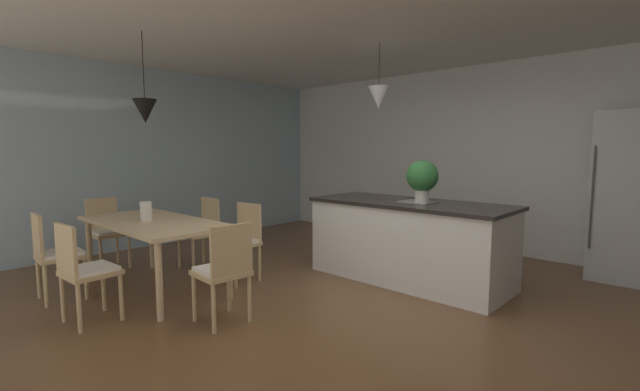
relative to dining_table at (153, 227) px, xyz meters
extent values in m
cube|color=brown|center=(1.98, 0.95, -0.69)|extent=(10.00, 8.40, 0.04)
cube|color=silver|center=(1.98, 4.21, 0.68)|extent=(10.00, 0.12, 2.70)
cube|color=#9EB7C6|center=(-2.08, 0.95, 0.68)|extent=(0.06, 8.40, 2.70)
cube|color=#D1B284|center=(0.00, 0.00, 0.05)|extent=(1.82, 0.88, 0.04)
cylinder|color=#D1B284|center=(-0.83, 0.36, -0.31)|extent=(0.06, 0.06, 0.72)
cylinder|color=#D1B284|center=(0.83, 0.36, -0.31)|extent=(0.06, 0.06, 0.72)
cylinder|color=#D1B284|center=(-0.83, -0.36, -0.31)|extent=(0.06, 0.06, 0.72)
cylinder|color=#D1B284|center=(0.83, -0.36, -0.31)|extent=(0.06, 0.06, 0.72)
cube|color=tan|center=(-1.23, 0.00, -0.24)|extent=(0.41, 0.41, 0.04)
cube|color=white|center=(-1.23, 0.00, -0.21)|extent=(0.37, 0.37, 0.03)
cube|color=tan|center=(-1.41, 0.00, -0.01)|extent=(0.04, 0.38, 0.42)
cylinder|color=tan|center=(-1.06, 0.17, -0.47)|extent=(0.04, 0.04, 0.41)
cylinder|color=tan|center=(-1.06, -0.17, -0.47)|extent=(0.04, 0.04, 0.41)
cylinder|color=tan|center=(-1.40, 0.17, -0.47)|extent=(0.04, 0.04, 0.41)
cylinder|color=tan|center=(-1.40, -0.17, -0.47)|extent=(0.04, 0.04, 0.41)
cube|color=tan|center=(0.41, -0.76, -0.24)|extent=(0.42, 0.42, 0.04)
cube|color=white|center=(0.41, -0.76, -0.21)|extent=(0.38, 0.38, 0.03)
cube|color=tan|center=(0.42, -0.94, -0.01)|extent=(0.38, 0.05, 0.42)
cylinder|color=tan|center=(0.23, -0.60, -0.47)|extent=(0.04, 0.04, 0.41)
cylinder|color=tan|center=(0.57, -0.58, -0.47)|extent=(0.04, 0.04, 0.41)
cylinder|color=tan|center=(0.25, -0.94, -0.47)|extent=(0.04, 0.04, 0.41)
cylinder|color=tan|center=(0.59, -0.92, -0.47)|extent=(0.04, 0.04, 0.41)
cube|color=tan|center=(-0.41, 0.76, -0.24)|extent=(0.40, 0.40, 0.04)
cube|color=white|center=(-0.41, 0.76, -0.21)|extent=(0.36, 0.36, 0.03)
cube|color=tan|center=(-0.41, 0.94, -0.01)|extent=(0.38, 0.03, 0.42)
cylinder|color=tan|center=(-0.24, 0.59, -0.47)|extent=(0.04, 0.04, 0.41)
cylinder|color=tan|center=(-0.58, 0.59, -0.47)|extent=(0.04, 0.04, 0.41)
cylinder|color=tan|center=(-0.24, 0.93, -0.47)|extent=(0.04, 0.04, 0.41)
cylinder|color=tan|center=(-0.58, 0.93, -0.47)|extent=(0.04, 0.04, 0.41)
cube|color=tan|center=(0.41, 0.76, -0.24)|extent=(0.43, 0.43, 0.04)
cube|color=white|center=(0.41, 0.76, -0.21)|extent=(0.39, 0.39, 0.03)
cube|color=tan|center=(0.40, 0.94, -0.01)|extent=(0.38, 0.06, 0.42)
cylinder|color=tan|center=(0.59, 0.60, -0.47)|extent=(0.04, 0.04, 0.41)
cylinder|color=tan|center=(0.25, 0.58, -0.47)|extent=(0.04, 0.04, 0.41)
cylinder|color=tan|center=(0.57, 0.94, -0.47)|extent=(0.04, 0.04, 0.41)
cylinder|color=tan|center=(0.23, 0.92, -0.47)|extent=(0.04, 0.04, 0.41)
cube|color=tan|center=(1.23, 0.00, -0.24)|extent=(0.43, 0.43, 0.04)
cube|color=white|center=(1.23, 0.00, -0.21)|extent=(0.39, 0.39, 0.03)
cube|color=tan|center=(1.41, -0.01, -0.01)|extent=(0.06, 0.38, 0.42)
cylinder|color=tan|center=(1.05, -0.16, -0.47)|extent=(0.04, 0.04, 0.41)
cylinder|color=tan|center=(1.07, 0.18, -0.47)|extent=(0.04, 0.04, 0.41)
cylinder|color=tan|center=(1.39, -0.18, -0.47)|extent=(0.04, 0.04, 0.41)
cylinder|color=tan|center=(1.41, 0.16, -0.47)|extent=(0.04, 0.04, 0.41)
cube|color=tan|center=(-0.41, -0.76, -0.24)|extent=(0.43, 0.43, 0.04)
cube|color=white|center=(-0.41, -0.76, -0.21)|extent=(0.38, 0.38, 0.03)
cube|color=tan|center=(-0.42, -0.94, -0.01)|extent=(0.38, 0.06, 0.42)
cylinder|color=tan|center=(-0.57, -0.58, -0.47)|extent=(0.04, 0.04, 0.41)
cylinder|color=tan|center=(-0.23, -0.60, -0.47)|extent=(0.04, 0.04, 0.41)
cylinder|color=tan|center=(-0.59, -0.92, -0.47)|extent=(0.04, 0.04, 0.41)
cylinder|color=tan|center=(-0.25, -0.94, -0.47)|extent=(0.04, 0.04, 0.41)
cube|color=white|center=(1.77, 2.12, -0.23)|extent=(2.18, 0.87, 0.88)
cube|color=black|center=(1.77, 2.12, 0.21)|extent=(2.24, 0.93, 0.04)
cube|color=gray|center=(1.87, 2.12, 0.23)|extent=(0.36, 0.30, 0.01)
cube|color=#B2B5B7|center=(3.56, 3.81, 0.28)|extent=(0.65, 0.64, 1.90)
cylinder|color=#4C4C4C|center=(3.27, 3.47, 0.28)|extent=(0.02, 0.02, 1.14)
cylinder|color=black|center=(-0.18, 0.05, 1.68)|extent=(0.01, 0.01, 0.70)
cone|color=black|center=(-0.18, 0.05, 1.21)|extent=(0.25, 0.25, 0.25)
cylinder|color=black|center=(1.33, 2.12, 1.78)|extent=(0.01, 0.01, 0.49)
cone|color=#B7B7B7|center=(1.33, 2.12, 1.41)|extent=(0.25, 0.25, 0.26)
cylinder|color=beige|center=(1.92, 2.12, 0.30)|extent=(0.15, 0.15, 0.14)
sphere|color=#2D6B33|center=(1.92, 2.12, 0.52)|extent=(0.34, 0.34, 0.34)
cylinder|color=silver|center=(-0.01, -0.06, 0.17)|extent=(0.12, 0.12, 0.20)
camera|label=1|loc=(4.24, -1.99, 0.80)|focal=23.73mm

